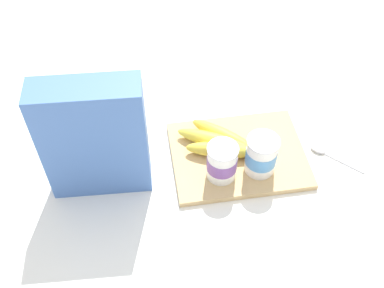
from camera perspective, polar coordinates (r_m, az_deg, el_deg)
ground_plane at (r=1.07m, az=5.68°, el=-1.60°), size 2.40×2.40×0.00m
cutting_board at (r=1.07m, az=5.71°, el=-1.35°), size 0.30×0.23×0.01m
cereal_box at (r=0.94m, az=-11.94°, el=0.58°), size 0.21×0.09×0.28m
yogurt_cup_front at (r=1.00m, az=8.54°, el=-1.37°), size 0.07×0.07×0.09m
yogurt_cup_back at (r=0.99m, az=3.72°, el=-2.22°), size 0.07×0.07×0.09m
banana_bunch at (r=1.06m, az=3.53°, el=0.27°), size 0.19×0.14×0.04m
spoon at (r=1.11m, az=16.54°, el=-1.24°), size 0.11×0.11×0.01m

